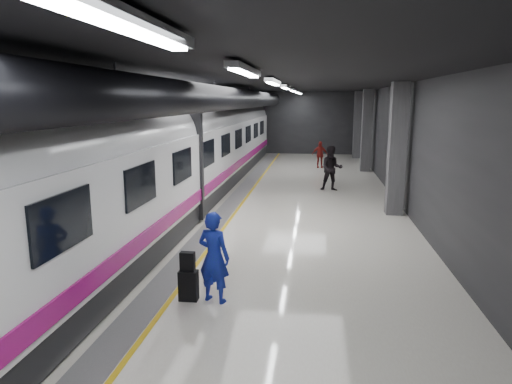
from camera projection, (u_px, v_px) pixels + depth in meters
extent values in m
plane|color=silver|center=(257.00, 224.00, 14.59)|extent=(40.00, 40.00, 0.00)
cube|color=black|center=(257.00, 80.00, 13.70)|extent=(10.00, 40.00, 0.02)
cube|color=#28282B|center=(292.00, 123.00, 33.58)|extent=(10.00, 0.02, 4.50)
cube|color=#28282B|center=(104.00, 152.00, 14.80)|extent=(0.02, 40.00, 4.50)
cube|color=#28282B|center=(424.00, 157.00, 13.49)|extent=(0.02, 40.00, 4.50)
cube|color=slate|center=(215.00, 222.00, 14.76)|extent=(0.65, 39.80, 0.01)
cube|color=gold|center=(228.00, 223.00, 14.71)|extent=(0.10, 39.80, 0.01)
cylinder|color=black|center=(215.00, 98.00, 13.98)|extent=(0.80, 38.00, 0.80)
cube|color=silver|center=(125.00, 20.00, 2.96)|extent=(0.22, 2.60, 0.10)
cube|color=silver|center=(245.00, 70.00, 7.81)|extent=(0.22, 2.60, 0.10)
cube|color=silver|center=(273.00, 82.00, 12.67)|extent=(0.22, 2.60, 0.10)
cube|color=silver|center=(286.00, 87.00, 17.53)|extent=(0.22, 2.60, 0.10)
cube|color=silver|center=(293.00, 90.00, 22.39)|extent=(0.22, 2.60, 0.10)
cube|color=silver|center=(297.00, 92.00, 27.25)|extent=(0.22, 2.60, 0.10)
cube|color=silver|center=(300.00, 93.00, 31.13)|extent=(0.22, 2.60, 0.10)
cube|color=#515154|center=(397.00, 149.00, 15.49)|extent=(0.55, 0.55, 4.50)
cube|color=#515154|center=(367.00, 131.00, 25.21)|extent=(0.55, 0.55, 4.50)
cube|color=#515154|center=(358.00, 125.00, 31.04)|extent=(0.55, 0.55, 4.50)
cube|color=black|center=(159.00, 210.00, 14.95)|extent=(2.80, 38.00, 0.60)
cube|color=white|center=(157.00, 168.00, 14.67)|extent=(2.90, 38.00, 2.20)
cylinder|color=white|center=(155.00, 138.00, 14.48)|extent=(2.80, 38.00, 2.80)
cube|color=#970D69|center=(202.00, 194.00, 14.63)|extent=(0.04, 38.00, 0.35)
cube|color=black|center=(156.00, 160.00, 14.62)|extent=(3.05, 0.25, 3.80)
cube|color=black|center=(63.00, 222.00, 6.63)|extent=(0.05, 1.60, 0.85)
cube|color=black|center=(141.00, 185.00, 9.54)|extent=(0.05, 1.60, 0.85)
cube|color=black|center=(183.00, 165.00, 12.46)|extent=(0.05, 1.60, 0.85)
cube|color=black|center=(208.00, 153.00, 15.37)|extent=(0.05, 1.60, 0.85)
cube|color=black|center=(226.00, 145.00, 18.29)|extent=(0.05, 1.60, 0.85)
cube|color=black|center=(239.00, 139.00, 21.20)|extent=(0.05, 1.60, 0.85)
cube|color=black|center=(248.00, 134.00, 24.11)|extent=(0.05, 1.60, 0.85)
cube|color=black|center=(256.00, 130.00, 27.03)|extent=(0.05, 1.60, 0.85)
cube|color=black|center=(262.00, 127.00, 29.94)|extent=(0.05, 1.60, 0.85)
imported|color=#1818B8|center=(214.00, 257.00, 8.82)|extent=(0.76, 0.61, 1.82)
cube|color=black|center=(189.00, 285.00, 8.99)|extent=(0.37, 0.24, 0.60)
cube|color=black|center=(188.00, 261.00, 8.91)|extent=(0.29, 0.15, 0.38)
imported|color=black|center=(332.00, 168.00, 19.85)|extent=(0.97, 0.76, 1.96)
imported|color=maroon|center=(320.00, 155.00, 26.75)|extent=(0.94, 0.48, 1.55)
cube|color=black|center=(327.00, 168.00, 25.00)|extent=(0.35, 0.28, 0.45)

